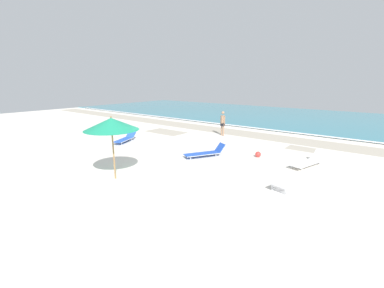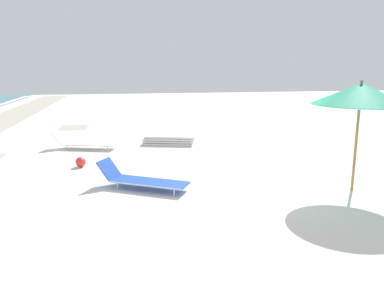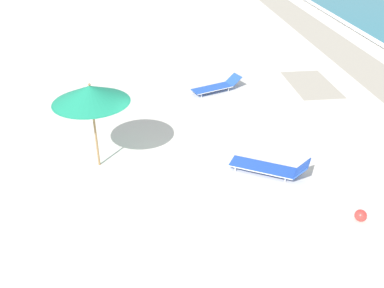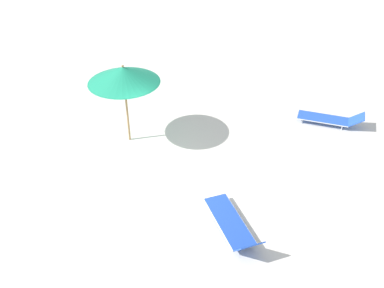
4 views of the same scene
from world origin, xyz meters
name	(u,v)px [view 1 (image 1 of 4)]	position (x,y,z in m)	size (l,w,h in m)	color
ground_plane	(174,172)	(0.00, 0.01, -0.08)	(60.00, 60.00, 0.16)	silver
ocean_water	(306,118)	(0.00, 20.81, 0.03)	(60.00, 18.50, 0.07)	teal
beach_umbrella	(111,124)	(-1.18, -2.24, 2.23)	(2.11, 2.11, 2.54)	#9E7547
lounger_stack	(293,183)	(4.77, 1.34, 0.16)	(1.10, 2.00, 0.32)	white
sun_lounger_under_umbrella	(205,152)	(-0.13, 2.58, 0.22)	(1.59, 2.20, 0.62)	blue
sun_lounger_beside_umbrella	(125,139)	(-6.18, 2.08, 0.21)	(1.36, 2.16, 0.51)	blue
sun_lounger_near_water_left	(309,161)	(4.53, 4.36, 0.22)	(1.21, 2.29, 0.60)	white
beachgoer_wading_adult	(223,122)	(-2.26, 7.70, 1.00)	(0.44, 0.27, 1.76)	#A37A5B
beach_ball	(258,154)	(2.07, 4.21, 0.14)	(0.29, 0.29, 0.29)	red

